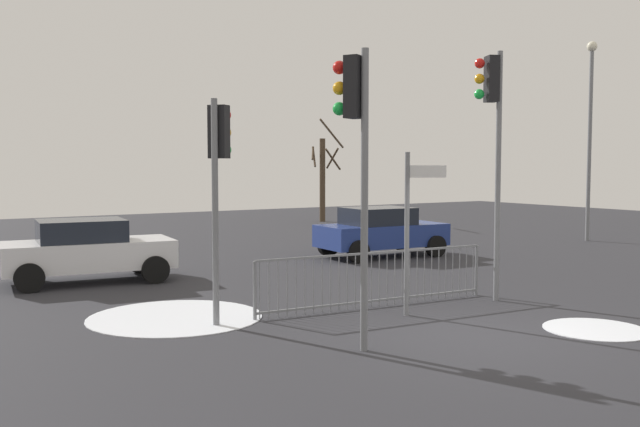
# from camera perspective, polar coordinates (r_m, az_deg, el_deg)

# --- Properties ---
(ground_plane) EXTENTS (60.00, 60.00, 0.00)m
(ground_plane) POSITION_cam_1_polar(r_m,az_deg,el_deg) (11.84, 12.26, -9.53)
(ground_plane) COLOR #2D2D33
(traffic_light_rear_right) EXTENTS (0.48, 0.45, 3.85)m
(traffic_light_rear_right) POSITION_cam_1_polar(r_m,az_deg,el_deg) (12.16, -8.16, 4.29)
(traffic_light_rear_right) COLOR slate
(traffic_light_rear_right) RESTS_ON ground
(traffic_light_foreground_right) EXTENTS (0.53, 0.39, 4.98)m
(traffic_light_foreground_right) POSITION_cam_1_polar(r_m,az_deg,el_deg) (14.52, 13.73, 7.39)
(traffic_light_foreground_right) COLOR slate
(traffic_light_foreground_right) RESTS_ON ground
(traffic_light_foreground_left) EXTENTS (0.41, 0.52, 4.42)m
(traffic_light_foreground_left) POSITION_cam_1_polar(r_m,az_deg,el_deg) (10.36, 2.90, 6.68)
(traffic_light_foreground_left) COLOR slate
(traffic_light_foreground_left) RESTS_ON ground
(direction_sign_post) EXTENTS (0.75, 0.30, 2.97)m
(direction_sign_post) POSITION_cam_1_polar(r_m,az_deg,el_deg) (12.87, 7.29, -0.86)
(direction_sign_post) COLOR slate
(direction_sign_post) RESTS_ON ground
(pedestrian_guard_railing) EXTENTS (5.09, 0.39, 1.07)m
(pedestrian_guard_railing) POSITION_cam_1_polar(r_m,az_deg,el_deg) (13.70, 4.49, -5.25)
(pedestrian_guard_railing) COLOR slate
(pedestrian_guard_railing) RESTS_ON ground
(car_white_near) EXTENTS (3.96, 2.26, 1.47)m
(car_white_near) POSITION_cam_1_polar(r_m,az_deg,el_deg) (17.31, -18.30, -2.78)
(car_white_near) COLOR silver
(car_white_near) RESTS_ON ground
(car_blue_mid) EXTENTS (3.89, 2.11, 1.47)m
(car_blue_mid) POSITION_cam_1_polar(r_m,az_deg,el_deg) (21.06, 4.93, -1.41)
(car_blue_mid) COLOR navy
(car_blue_mid) RESTS_ON ground
(street_lamp) EXTENTS (0.36, 0.36, 7.07)m
(street_lamp) POSITION_cam_1_polar(r_m,az_deg,el_deg) (27.02, 20.96, 7.03)
(street_lamp) COLOR slate
(street_lamp) RESTS_ON ground
(bare_tree_left) EXTENTS (1.53, 1.53, 4.85)m
(bare_tree_left) POSITION_cam_1_polar(r_m,az_deg,el_deg) (33.71, 0.25, 3.13)
(bare_tree_left) COLOR #473828
(bare_tree_left) RESTS_ON ground
(snow_patch_kerb) EXTENTS (1.70, 1.70, 0.01)m
(snow_patch_kerb) POSITION_cam_1_polar(r_m,az_deg,el_deg) (12.76, 21.35, -8.69)
(snow_patch_kerb) COLOR white
(snow_patch_kerb) RESTS_ON ground
(snow_patch_island) EXTENTS (3.12, 3.12, 0.01)m
(snow_patch_island) POSITION_cam_1_polar(r_m,az_deg,el_deg) (13.09, -11.59, -8.18)
(snow_patch_island) COLOR white
(snow_patch_island) RESTS_ON ground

